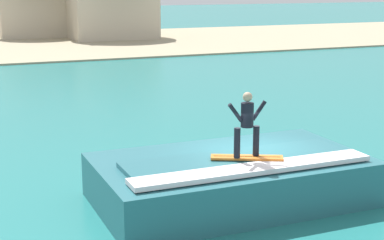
# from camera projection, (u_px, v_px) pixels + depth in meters

# --- Properties ---
(ground_plane) EXTENTS (260.00, 260.00, 0.00)m
(ground_plane) POSITION_uv_depth(u_px,v_px,m) (249.00, 191.00, 16.53)
(ground_plane) COLOR #247673
(wave_crest) EXTENTS (6.98, 4.00, 1.31)m
(wave_crest) POSITION_uv_depth(u_px,v_px,m) (231.00, 178.00, 15.70)
(wave_crest) COLOR #296771
(wave_crest) RESTS_ON ground_plane
(surfboard) EXTENTS (1.79, 1.14, 0.06)m
(surfboard) POSITION_uv_depth(u_px,v_px,m) (247.00, 158.00, 15.04)
(surfboard) COLOR orange
(surfboard) RESTS_ON wave_crest
(surfer) EXTENTS (1.07, 0.32, 1.64)m
(surfer) POSITION_uv_depth(u_px,v_px,m) (247.00, 121.00, 14.81)
(surfer) COLOR black
(surfer) RESTS_ON surfboard
(shoreline_bank) EXTENTS (120.00, 25.80, 0.13)m
(shoreline_bank) POSITION_uv_depth(u_px,v_px,m) (29.00, 45.00, 54.43)
(shoreline_bank) COLOR tan
(shoreline_bank) RESTS_ON ground_plane
(car_far_shore) EXTENTS (3.85, 2.12, 1.86)m
(car_far_shore) POSITION_uv_depth(u_px,v_px,m) (101.00, 31.00, 59.45)
(car_far_shore) COLOR black
(car_far_shore) RESTS_ON ground_plane
(house_small_cottage) EXTENTS (7.92, 7.92, 6.59)m
(house_small_cottage) POSITION_uv_depth(u_px,v_px,m) (30.00, 1.00, 61.31)
(house_small_cottage) COLOR beige
(house_small_cottage) RESTS_ON ground_plane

